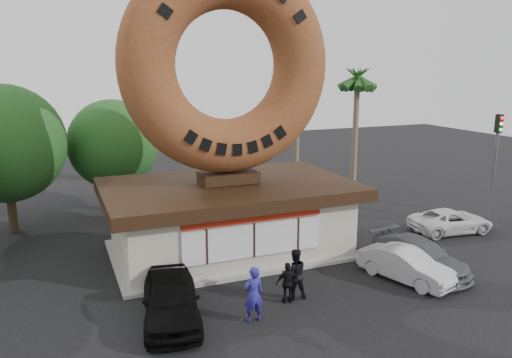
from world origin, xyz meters
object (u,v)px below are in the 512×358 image
object	(u,v)px
giant_donut	(227,65)
car_grey	(420,256)
person_center	(294,274)
car_silver	(406,265)
car_white	(451,221)
donut_shop	(229,215)
street_lamp	(146,132)
car_black	(171,299)
traffic_signal	(495,157)
person_right	(288,283)
person_left	(253,294)

from	to	relation	value
giant_donut	car_grey	size ratio (longest dim) A/B	1.99
person_center	car_grey	size ratio (longest dim) A/B	0.41
car_silver	car_white	distance (m)	7.29
donut_shop	street_lamp	bearing A→B (deg)	100.50
donut_shop	car_black	bearing A→B (deg)	-126.47
giant_donut	car_black	distance (m)	10.23
traffic_signal	person_right	world-z (taller)	traffic_signal
traffic_signal	person_left	xyz separation A→B (m)	(-15.43, -4.54, -2.88)
person_center	car_white	bearing A→B (deg)	-149.31
donut_shop	car_grey	size ratio (longest dim) A/B	2.37
person_left	person_center	bearing A→B (deg)	-155.97
traffic_signal	person_center	distance (m)	14.11
car_black	car_white	distance (m)	15.99
car_black	donut_shop	bearing A→B (deg)	63.73
car_silver	traffic_signal	bearing A→B (deg)	6.09
traffic_signal	car_grey	bearing A→B (deg)	-156.15
giant_donut	person_right	xyz separation A→B (m)	(0.26, -5.74, -7.73)
person_right	car_silver	xyz separation A→B (m)	(5.24, -0.07, -0.12)
car_silver	street_lamp	bearing A→B (deg)	96.98
traffic_signal	car_silver	distance (m)	9.85
car_grey	street_lamp	bearing A→B (deg)	113.64
donut_shop	giant_donut	size ratio (longest dim) A/B	1.19
donut_shop	traffic_signal	world-z (taller)	traffic_signal
street_lamp	giant_donut	bearing A→B (deg)	-79.49
giant_donut	person_right	bearing A→B (deg)	-87.46
person_center	car_white	distance (m)	11.56
car_grey	car_white	xyz separation A→B (m)	(4.96, 3.48, -0.08)
person_left	car_white	distance (m)	13.86
traffic_signal	car_silver	world-z (taller)	traffic_signal
person_center	car_black	bearing A→B (deg)	10.94
car_grey	donut_shop	bearing A→B (deg)	136.17
person_left	person_center	distance (m)	2.32
person_center	car_silver	world-z (taller)	person_center
donut_shop	person_left	world-z (taller)	donut_shop
giant_donut	street_lamp	size ratio (longest dim) A/B	1.17
traffic_signal	car_grey	world-z (taller)	traffic_signal
street_lamp	traffic_signal	world-z (taller)	street_lamp
street_lamp	car_grey	bearing A→B (deg)	-60.97
car_silver	car_black	bearing A→B (deg)	159.64
person_right	car_black	xyz separation A→B (m)	(-4.24, 0.33, 0.02)
street_lamp	car_white	size ratio (longest dim) A/B	1.83
giant_donut	car_black	xyz separation A→B (m)	(-3.99, -5.41, -7.71)
street_lamp	person_center	size ratio (longest dim) A/B	4.15
giant_donut	car_black	bearing A→B (deg)	-126.39
traffic_signal	person_center	world-z (taller)	traffic_signal
street_lamp	person_center	distance (m)	16.08
person_center	car_black	world-z (taller)	person_center
person_right	car_black	size ratio (longest dim) A/B	0.33
donut_shop	person_left	distance (m)	6.73
traffic_signal	person_right	bearing A→B (deg)	-164.82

